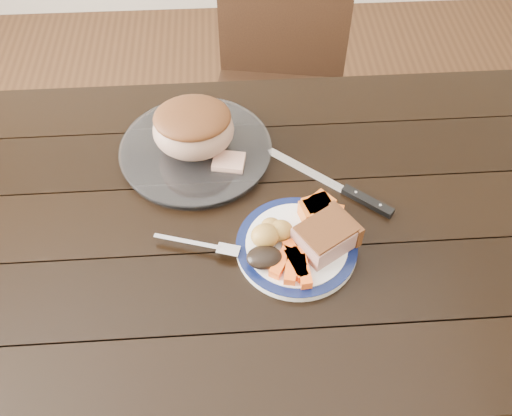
{
  "coord_description": "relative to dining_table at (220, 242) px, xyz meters",
  "views": [
    {
      "loc": [
        0.04,
        -0.74,
        1.71
      ],
      "look_at": [
        0.08,
        -0.02,
        0.8
      ],
      "focal_mm": 40.0,
      "sensor_mm": 36.0,
      "label": 1
    }
  ],
  "objects": [
    {
      "name": "ground",
      "position": [
        0.0,
        0.0,
        -0.66
      ],
      "size": [
        4.0,
        4.0,
        0.0
      ],
      "primitive_type": "plane",
      "color": "#472B16",
      "rests_on": "ground"
    },
    {
      "name": "dining_table",
      "position": [
        0.0,
        0.0,
        0.0
      ],
      "size": [
        1.61,
        0.91,
        0.75
      ],
      "rotation": [
        0.0,
        0.0,
        0.01
      ],
      "color": "black",
      "rests_on": "ground"
    },
    {
      "name": "chair_far",
      "position": [
        0.2,
        0.74,
        -0.13
      ],
      "size": [
        0.48,
        0.49,
        0.93
      ],
      "rotation": [
        0.0,
        0.0,
        2.98
      ],
      "color": "black",
      "rests_on": "ground"
    },
    {
      "name": "dinner_plate",
      "position": [
        0.16,
        -0.09,
        0.1
      ],
      "size": [
        0.25,
        0.25,
        0.02
      ],
      "primitive_type": "cylinder",
      "color": "white",
      "rests_on": "dining_table"
    },
    {
      "name": "plate_rim",
      "position": [
        0.16,
        -0.09,
        0.11
      ],
      "size": [
        0.25,
        0.25,
        0.02
      ],
      "primitive_type": "torus",
      "color": "#0B143B",
      "rests_on": "dinner_plate"
    },
    {
      "name": "serving_platter",
      "position": [
        -0.05,
        0.19,
        0.1
      ],
      "size": [
        0.34,
        0.34,
        0.02
      ],
      "primitive_type": "cylinder",
      "color": "white",
      "rests_on": "dining_table"
    },
    {
      "name": "pork_slice",
      "position": [
        0.21,
        -0.1,
        0.14
      ],
      "size": [
        0.14,
        0.13,
        0.05
      ],
      "primitive_type": "cube",
      "rotation": [
        0.0,
        0.0,
        0.57
      ],
      "color": "#AC7769",
      "rests_on": "dinner_plate"
    },
    {
      "name": "roasted_potatoes",
      "position": [
        0.11,
        -0.08,
        0.14
      ],
      "size": [
        0.09,
        0.07,
        0.05
      ],
      "color": "gold",
      "rests_on": "dinner_plate"
    },
    {
      "name": "carrot_batons",
      "position": [
        0.15,
        -0.15,
        0.12
      ],
      "size": [
        0.08,
        0.11,
        0.02
      ],
      "color": "#FF5D15",
      "rests_on": "dinner_plate"
    },
    {
      "name": "pumpkin_wedges",
      "position": [
        0.21,
        -0.03,
        0.13
      ],
      "size": [
        0.09,
        0.09,
        0.04
      ],
      "color": "orange",
      "rests_on": "dinner_plate"
    },
    {
      "name": "dark_mushroom",
      "position": [
        0.09,
        -0.13,
        0.13
      ],
      "size": [
        0.07,
        0.05,
        0.03
      ],
      "primitive_type": "ellipsoid",
      "color": "black",
      "rests_on": "dinner_plate"
    },
    {
      "name": "fork",
      "position": [
        -0.03,
        -0.09,
        0.11
      ],
      "size": [
        0.18,
        0.07,
        0.0
      ],
      "rotation": [
        0.0,
        0.0,
        -0.29
      ],
      "color": "silver",
      "rests_on": "dinner_plate"
    },
    {
      "name": "roast_joint",
      "position": [
        -0.05,
        0.19,
        0.17
      ],
      "size": [
        0.18,
        0.16,
        0.12
      ],
      "primitive_type": "ellipsoid",
      "color": "#A57C65",
      "rests_on": "serving_platter"
    },
    {
      "name": "cut_slice",
      "position": [
        0.03,
        0.13,
        0.12
      ],
      "size": [
        0.08,
        0.07,
        0.02
      ],
      "primitive_type": "cube",
      "rotation": [
        0.0,
        0.0,
        -0.18
      ],
      "color": "tan",
      "rests_on": "serving_platter"
    },
    {
      "name": "carving_knife",
      "position": [
        0.29,
        0.05,
        0.1
      ],
      "size": [
        0.26,
        0.22,
        0.01
      ],
      "rotation": [
        0.0,
        0.0,
        -0.7
      ],
      "color": "silver",
      "rests_on": "dining_table"
    }
  ]
}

